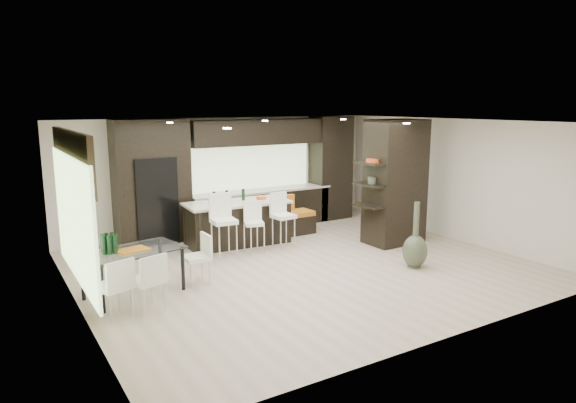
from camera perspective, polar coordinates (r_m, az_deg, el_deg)
ground at (r=9.78m, az=1.85°, el=-7.20°), size 8.00×8.00×0.00m
back_wall at (r=12.49m, az=-6.97°, el=3.04°), size 8.00×0.02×2.70m
left_wall at (r=8.02m, az=-22.74°, el=-2.10°), size 0.02×7.00×2.70m
right_wall at (r=12.09m, az=17.96°, el=2.34°), size 0.02×7.00×2.70m
ceiling at (r=9.30m, az=1.95°, el=8.81°), size 8.00×7.00×0.02m
window_left at (r=8.22m, az=-22.68°, el=-1.80°), size 0.04×3.20×1.90m
window_back at (r=12.68m, az=-4.44°, el=4.12°), size 3.40×0.04×1.20m
stone_accent at (r=8.09m, az=-22.94°, el=4.46°), size 0.08×3.00×0.80m
ceiling_spots at (r=9.52m, az=1.11°, el=8.74°), size 4.00×3.00×0.02m
back_cabinetry at (r=12.41m, az=-4.23°, el=3.05°), size 6.80×0.68×2.70m
refrigerator at (r=11.54m, az=-14.74°, el=0.11°), size 0.90×0.68×1.90m
partition_column at (r=11.36m, az=11.81°, el=2.12°), size 1.20×0.80×2.70m
kitchen_island at (r=11.23m, az=-5.62°, el=-2.39°), size 2.31×1.11×0.94m
stool_left at (r=10.22m, az=-7.12°, el=-3.46°), size 0.50×0.50×1.04m
stool_mid at (r=10.57m, az=-3.79°, el=-3.44°), size 0.48×0.48×0.85m
stool_right at (r=10.87m, az=-0.51°, el=-2.75°), size 0.46×0.46×0.95m
bench at (r=11.96m, az=-0.32°, el=-2.49°), size 1.41×0.57×0.54m
floor_vase at (r=9.83m, az=14.00°, el=-3.64°), size 0.47×0.47×1.25m
dining_table at (r=8.63m, az=-16.74°, el=-7.59°), size 1.69×1.18×0.74m
chair_near at (r=7.95m, az=-15.38°, el=-8.83°), size 0.54×0.54×0.81m
chair_far at (r=7.84m, az=-18.78°, el=-9.30°), size 0.56×0.56×0.82m
chair_end at (r=8.92m, az=-10.15°, el=-6.54°), size 0.43×0.43×0.78m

